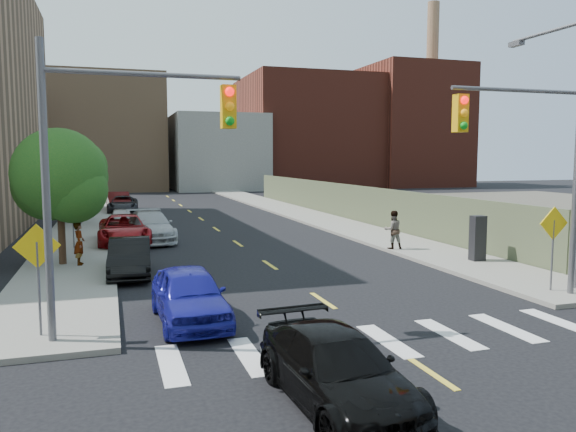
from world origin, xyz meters
TOP-DOWN VIEW (x-y plane):
  - ground at (0.00, 0.00)m, footprint 160.00×160.00m
  - sidewalk_nw at (-7.75, 41.50)m, footprint 3.50×73.00m
  - sidewalk_ne at (7.75, 41.50)m, footprint 3.50×73.00m
  - fence_north at (9.60, 28.00)m, footprint 0.12×44.00m
  - gravel_lot at (28.00, 30.00)m, footprint 36.00×42.00m
  - bg_bldg_midwest at (-6.00, 72.00)m, footprint 14.00×16.00m
  - bg_bldg_center at (8.00, 70.00)m, footprint 12.00×16.00m
  - bg_bldg_east at (22.00, 72.00)m, footprint 18.00×18.00m
  - bg_bldg_fareast at (38.00, 70.00)m, footprint 14.00×16.00m
  - smokestack at (42.00, 70.00)m, footprint 1.80×1.80m
  - signal_nw at (-5.98, 6.00)m, footprint 4.59×0.30m
  - signal_ne at (5.98, 6.00)m, footprint 4.59×0.30m
  - streetlight_ne at (8.20, 6.90)m, footprint 0.25×3.70m
  - warn_sign_nw at (-7.80, 6.50)m, footprint 1.06×0.06m
  - warn_sign_ne at (7.20, 6.50)m, footprint 1.06×0.06m
  - warn_sign_midwest at (-7.80, 20.00)m, footprint 1.06×0.06m
  - tree_west_near at (-8.00, 16.05)m, footprint 3.66×3.64m
  - tree_west_far at (-8.00, 31.05)m, footprint 3.66×3.64m
  - parked_car_blue at (-4.20, 7.00)m, footprint 1.86×4.37m
  - parked_car_black at (-5.50, 13.56)m, footprint 1.69×4.29m
  - parked_car_red at (-5.50, 21.43)m, footprint 2.52×5.41m
  - parked_car_silver at (-4.20, 22.12)m, footprint 2.53×5.50m
  - parked_car_white at (-5.50, 28.26)m, footprint 1.54×3.66m
  - parked_car_maroon at (-5.50, 39.58)m, footprint 1.97×4.90m
  - parked_car_grey at (-5.18, 38.13)m, footprint 2.51×4.99m
  - black_sedan at (-2.40, 1.19)m, footprint 2.09×4.53m
  - payphone at (8.20, 11.64)m, footprint 0.56×0.47m
  - pedestrian_west at (-7.34, 15.60)m, footprint 0.42×0.63m
  - pedestrian_east at (6.30, 15.33)m, footprint 0.94×0.77m

SIDE VIEW (x-z plane):
  - ground at x=0.00m, z-range 0.00..0.00m
  - gravel_lot at x=28.00m, z-range 0.00..0.06m
  - sidewalk_nw at x=-7.75m, z-range 0.00..0.15m
  - sidewalk_ne at x=7.75m, z-range 0.00..0.15m
  - parked_car_white at x=-5.50m, z-range 0.00..1.24m
  - black_sedan at x=-2.40m, z-range 0.00..1.28m
  - parked_car_grey at x=-5.18m, z-range 0.00..1.35m
  - parked_car_black at x=-5.50m, z-range 0.00..1.39m
  - parked_car_blue at x=-4.20m, z-range 0.00..1.47m
  - parked_car_red at x=-5.50m, z-range 0.00..1.50m
  - parked_car_silver at x=-4.20m, z-range 0.00..1.56m
  - parked_car_maroon at x=-5.50m, z-range 0.00..1.58m
  - pedestrian_west at x=-7.34m, z-range 0.15..1.86m
  - pedestrian_east at x=6.30m, z-range 0.15..1.92m
  - payphone at x=8.20m, z-range 0.15..2.00m
  - fence_north at x=9.60m, z-range 0.00..2.50m
  - warn_sign_nw at x=-7.80m, z-range 0.58..3.41m
  - warn_sign_ne at x=7.20m, z-range 0.58..3.41m
  - warn_sign_midwest at x=-7.80m, z-range 0.58..3.41m
  - tree_west_near at x=-8.00m, z-range 0.72..6.24m
  - tree_west_far at x=-8.00m, z-range 0.72..6.24m
  - signal_nw at x=-5.98m, z-range 1.03..8.03m
  - signal_ne at x=5.98m, z-range 1.03..8.03m
  - bg_bldg_center at x=8.00m, z-range 0.00..10.00m
  - streetlight_ne at x=8.20m, z-range 0.72..9.72m
  - bg_bldg_midwest at x=-6.00m, z-range 0.00..15.00m
  - bg_bldg_east at x=22.00m, z-range 0.00..16.00m
  - bg_bldg_fareast at x=38.00m, z-range 0.00..18.00m
  - smokestack at x=42.00m, z-range 0.00..28.00m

